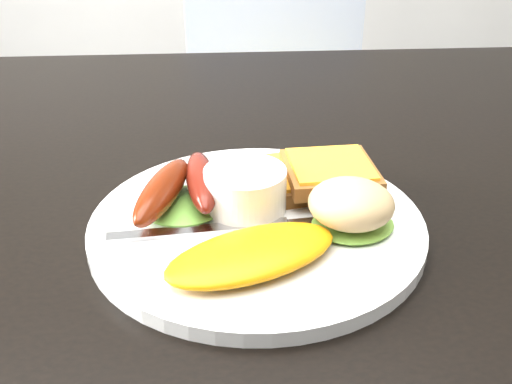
{
  "coord_description": "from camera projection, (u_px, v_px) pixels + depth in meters",
  "views": [
    {
      "loc": [
        -0.09,
        -0.56,
        1.02
      ],
      "look_at": [
        -0.06,
        -0.13,
        0.78
      ],
      "focal_mm": 42.0,
      "sensor_mm": 36.0,
      "label": 1
    }
  ],
  "objects": [
    {
      "name": "potato_salad",
      "position": [
        351.0,
        204.0,
        0.47
      ],
      "size": [
        0.08,
        0.08,
        0.04
      ],
      "primitive_type": "ellipsoid",
      "rotation": [
        0.0,
        0.0,
        -0.29
      ],
      "color": "beige",
      "rests_on": "lettuce_right"
    },
    {
      "name": "toast_a",
      "position": [
        286.0,
        180.0,
        0.54
      ],
      "size": [
        0.1,
        0.1,
        0.01
      ],
      "primitive_type": "cube",
      "rotation": [
        0.0,
        0.0,
        0.21
      ],
      "color": "brown",
      "rests_on": "plate"
    },
    {
      "name": "ramekin",
      "position": [
        245.0,
        192.0,
        0.5
      ],
      "size": [
        0.09,
        0.09,
        0.04
      ],
      "primitive_type": "cylinder",
      "rotation": [
        0.0,
        0.0,
        -0.36
      ],
      "color": "white",
      "rests_on": "plate"
    },
    {
      "name": "plate",
      "position": [
        257.0,
        225.0,
        0.5
      ],
      "size": [
        0.28,
        0.28,
        0.01
      ],
      "primitive_type": "cylinder",
      "color": "white",
      "rests_on": "dining_table"
    },
    {
      "name": "lettuce_left",
      "position": [
        185.0,
        205.0,
        0.51
      ],
      "size": [
        0.09,
        0.09,
        0.01
      ],
      "primitive_type": "ellipsoid",
      "rotation": [
        0.0,
        0.0,
        0.34
      ],
      "color": "olive",
      "rests_on": "plate"
    },
    {
      "name": "lettuce_right",
      "position": [
        353.0,
        224.0,
        0.48
      ],
      "size": [
        0.08,
        0.08,
        0.01
      ],
      "primitive_type": "ellipsoid",
      "rotation": [
        0.0,
        0.0,
        0.29
      ],
      "color": "#61A428",
      "rests_on": "plate"
    },
    {
      "name": "dining_chair",
      "position": [
        282.0,
        131.0,
        1.45
      ],
      "size": [
        0.49,
        0.49,
        0.05
      ],
      "primitive_type": "cube",
      "rotation": [
        0.0,
        0.0,
        0.07
      ],
      "color": "tan",
      "rests_on": "ground"
    },
    {
      "name": "fork",
      "position": [
        199.0,
        230.0,
        0.48
      ],
      "size": [
        0.15,
        0.02,
        0.0
      ],
      "primitive_type": "cube",
      "rotation": [
        0.0,
        0.0,
        0.09
      ],
      "color": "#ADAFB7",
      "rests_on": "plate"
    },
    {
      "name": "dining_table",
      "position": [
        306.0,
        175.0,
        0.63
      ],
      "size": [
        1.2,
        0.8,
        0.04
      ],
      "primitive_type": "cube",
      "color": "black",
      "rests_on": "ground"
    },
    {
      "name": "sausage_a",
      "position": [
        162.0,
        191.0,
        0.5
      ],
      "size": [
        0.06,
        0.11,
        0.03
      ],
      "primitive_type": "ellipsoid",
      "rotation": [
        0.0,
        0.0,
        -0.28
      ],
      "color": "#702506",
      "rests_on": "lettuce_left"
    },
    {
      "name": "omelette",
      "position": [
        252.0,
        254.0,
        0.43
      ],
      "size": [
        0.15,
        0.11,
        0.02
      ],
      "primitive_type": "ellipsoid",
      "rotation": [
        0.0,
        0.0,
        0.41
      ],
      "color": "orange",
      "rests_on": "plate"
    },
    {
      "name": "toast_b",
      "position": [
        330.0,
        172.0,
        0.53
      ],
      "size": [
        0.08,
        0.08,
        0.01
      ],
      "primitive_type": "cube",
      "rotation": [
        0.0,
        0.0,
        0.06
      ],
      "color": "brown",
      "rests_on": "toast_a"
    },
    {
      "name": "sausage_b",
      "position": [
        201.0,
        181.0,
        0.51
      ],
      "size": [
        0.03,
        0.11,
        0.03
      ],
      "primitive_type": "ellipsoid",
      "rotation": [
        0.0,
        0.0,
        0.09
      ],
      "color": "maroon",
      "rests_on": "lettuce_left"
    }
  ]
}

